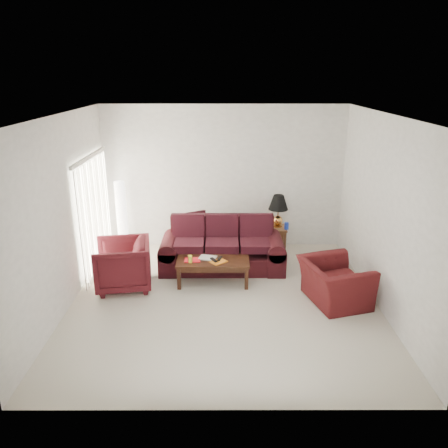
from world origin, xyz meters
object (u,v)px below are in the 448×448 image
Objects in this scene: coffee_table at (213,271)px; armchair_right at (334,282)px; end_table at (274,239)px; armchair_left at (123,265)px; floor_lamp at (122,217)px; sofa at (222,245)px.

armchair_right is at bearing -24.69° from coffee_table.
armchair_left is (-2.82, -1.66, 0.16)m from end_table.
end_table is 0.34× the size of floor_lamp.
coffee_table is at bearing 54.71° from armchair_right.
floor_lamp is at bearing -177.22° from armchair_left.
armchair_right is at bearing -30.71° from sofa.
sofa is 4.44× the size of end_table.
end_table is 0.49× the size of armchair_right.
armchair_right is at bearing -28.93° from floor_lamp.
end_table is at bearing 0.36° from floor_lamp.
armchair_right reaches higher than coffee_table.
coffee_table is (1.57, 0.18, -0.20)m from armchair_left.
sofa reaches higher than armchair_right.
floor_lamp is at bearing 162.49° from sofa.
armchair_right is at bearing -71.23° from end_table.
floor_lamp reaches higher than armchair_left.
floor_lamp reaches higher than sofa.
end_table is 0.41× the size of coffee_table.
coffee_table is at bearing -130.27° from end_table.
sofa is 2.27m from floor_lamp.
armchair_left reaches higher than coffee_table.
coffee_table is at bearing -37.31° from floor_lamp.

